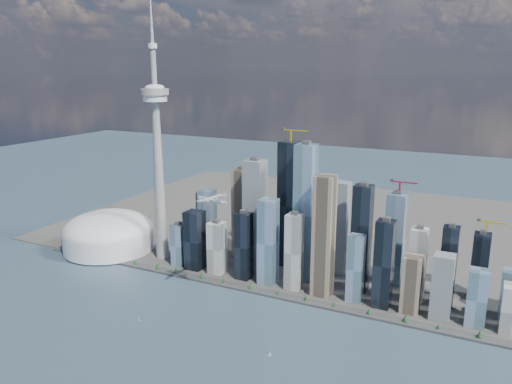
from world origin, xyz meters
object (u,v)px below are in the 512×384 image
at_px(sailboat_west, 139,319).
at_px(sailboat_east, 270,354).
at_px(needle_tower, 158,151).
at_px(dome_stadium, 109,233).
at_px(airplane, 212,200).

distance_m(sailboat_west, sailboat_east, 233.91).
height_order(needle_tower, sailboat_east, needle_tower).
bearing_deg(dome_stadium, airplane, -22.69).
relative_size(needle_tower, sailboat_east, 61.82).
height_order(needle_tower, airplane, needle_tower).
relative_size(needle_tower, sailboat_west, 53.46).
distance_m(needle_tower, sailboat_east, 495.30).
height_order(airplane, sailboat_east, airplane).
bearing_deg(airplane, sailboat_west, -129.89).
bearing_deg(airplane, needle_tower, 155.28).
bearing_deg(needle_tower, dome_stadium, -175.91).
bearing_deg(needle_tower, sailboat_west, -61.45).
distance_m(dome_stadium, sailboat_west, 358.32).
xyz_separation_m(needle_tower, sailboat_east, (365.19, -240.16, -232.98)).
bearing_deg(dome_stadium, needle_tower, 4.09).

